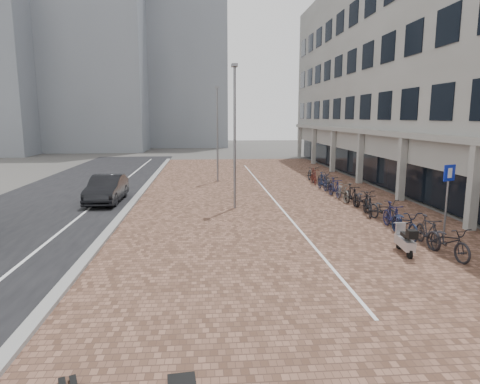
# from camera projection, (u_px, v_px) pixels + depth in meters

# --- Properties ---
(ground) EXTENTS (140.00, 140.00, 0.00)m
(ground) POSITION_uv_depth(u_px,v_px,m) (258.00, 275.00, 11.92)
(ground) COLOR #474442
(ground) RESTS_ON ground
(plaza_brick) EXTENTS (14.50, 42.00, 0.04)m
(plaza_brick) POSITION_uv_depth(u_px,v_px,m) (266.00, 196.00, 23.86)
(plaza_brick) COLOR brown
(plaza_brick) RESTS_ON ground
(street_asphalt) EXTENTS (8.00, 50.00, 0.03)m
(street_asphalt) POSITION_uv_depth(u_px,v_px,m) (65.00, 199.00, 22.94)
(street_asphalt) COLOR black
(street_asphalt) RESTS_ON ground
(curb) EXTENTS (0.35, 42.00, 0.14)m
(curb) POSITION_uv_depth(u_px,v_px,m) (138.00, 197.00, 23.26)
(curb) COLOR gray
(curb) RESTS_ON ground
(lane_line) EXTENTS (0.12, 44.00, 0.00)m
(lane_line) POSITION_uv_depth(u_px,v_px,m) (102.00, 198.00, 23.11)
(lane_line) COLOR white
(lane_line) RESTS_ON street_asphalt
(parking_line) EXTENTS (0.10, 30.00, 0.00)m
(parking_line) POSITION_uv_depth(u_px,v_px,m) (270.00, 195.00, 23.87)
(parking_line) COLOR white
(parking_line) RESTS_ON plaza_brick
(office_building) EXTENTS (8.40, 40.00, 15.00)m
(office_building) POSITION_uv_depth(u_px,v_px,m) (428.00, 52.00, 27.23)
(office_building) COLOR #9E9E99
(office_building) RESTS_ON ground
(bg_towers) EXTENTS (33.00, 23.00, 32.00)m
(bg_towers) POSITION_uv_depth(u_px,v_px,m) (105.00, 44.00, 56.33)
(bg_towers) COLOR gray
(bg_towers) RESTS_ON ground
(car_dark) EXTENTS (1.54, 4.28, 1.40)m
(car_dark) POSITION_uv_depth(u_px,v_px,m) (107.00, 189.00, 21.96)
(car_dark) COLOR black
(car_dark) RESTS_ON ground
(scooter_front) EXTENTS (0.60, 1.43, 0.95)m
(scooter_front) POSITION_uv_depth(u_px,v_px,m) (405.00, 240.00, 13.61)
(scooter_front) COLOR #B9B8BE
(scooter_front) RESTS_ON ground
(parking_sign) EXTENTS (0.54, 0.27, 2.73)m
(parking_sign) POSITION_uv_depth(u_px,v_px,m) (448.00, 189.00, 14.87)
(parking_sign) COLOR slate
(parking_sign) RESTS_ON ground
(lamp_near) EXTENTS (0.12, 0.12, 6.68)m
(lamp_near) POSITION_uv_depth(u_px,v_px,m) (235.00, 139.00, 19.94)
(lamp_near) COLOR slate
(lamp_near) RESTS_ON ground
(lamp_far) EXTENTS (0.12, 0.12, 6.31)m
(lamp_far) POSITION_uv_depth(u_px,v_px,m) (217.00, 135.00, 28.51)
(lamp_far) COLOR slate
(lamp_far) RESTS_ON ground
(bike_row) EXTENTS (1.26, 18.12, 1.05)m
(bike_row) POSITION_uv_depth(u_px,v_px,m) (352.00, 195.00, 21.19)
(bike_row) COLOR black
(bike_row) RESTS_ON ground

